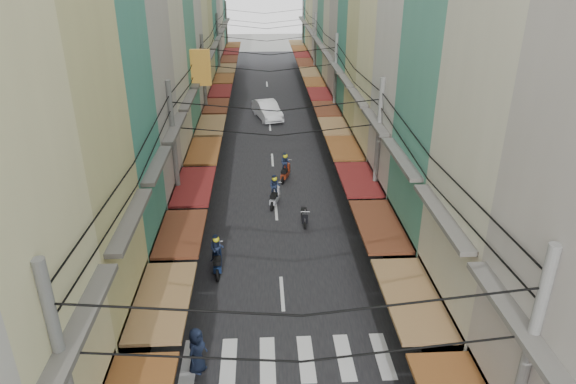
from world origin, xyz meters
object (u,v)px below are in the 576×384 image
object	(u,v)px
white_car	(267,119)
traffic_sign	(420,242)
bicycle	(430,262)
market_umbrella	(435,264)

from	to	relation	value
white_car	traffic_sign	bearing A→B (deg)	-91.57
bicycle	market_umbrella	bearing A→B (deg)	148.36
white_car	traffic_sign	distance (m)	26.66
white_car	traffic_sign	world-z (taller)	traffic_sign
white_car	market_umbrella	world-z (taller)	market_umbrella
bicycle	traffic_sign	world-z (taller)	traffic_sign
bicycle	market_umbrella	distance (m)	4.32
white_car	market_umbrella	distance (m)	28.50
white_car	bicycle	world-z (taller)	white_car
market_umbrella	traffic_sign	size ratio (longest dim) A/B	0.86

